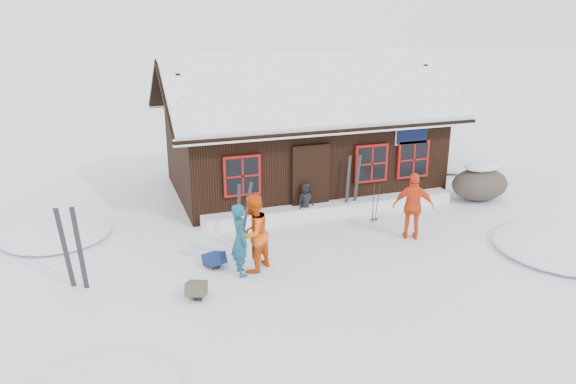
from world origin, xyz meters
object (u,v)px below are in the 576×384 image
at_px(boulder, 480,183).
at_px(skier_orange_right, 413,206).
at_px(ski_poles, 375,204).
at_px(skier_crouched, 305,200).
at_px(backpack_olive, 197,291).
at_px(skier_orange_left, 253,233).
at_px(skier_teal, 240,240).
at_px(ski_pair_left, 242,216).
at_px(backpack_blue, 214,261).

bearing_deg(boulder, skier_orange_right, -150.60).
relative_size(skier_orange_right, ski_poles, 1.51).
xyz_separation_m(skier_crouched, backpack_olive, (-3.75, -3.60, -0.38)).
distance_m(skier_orange_left, skier_crouched, 3.60).
bearing_deg(ski_poles, boulder, 9.68).
xyz_separation_m(skier_orange_left, ski_poles, (4.00, 1.80, -0.36)).
height_order(skier_teal, boulder, skier_teal).
bearing_deg(skier_orange_left, boulder, 159.60).
distance_m(skier_orange_left, backpack_olive, 1.86).
distance_m(skier_teal, boulder, 8.67).
bearing_deg(skier_orange_left, ski_poles, 166.57).
distance_m(skier_teal, ski_pair_left, 1.56).
relative_size(skier_orange_left, ski_poles, 1.55).
height_order(skier_teal, backpack_olive, skier_teal).
bearing_deg(backpack_olive, backpack_blue, 85.36).
distance_m(skier_crouched, boulder, 5.67).
xyz_separation_m(ski_pair_left, backpack_olive, (-1.57, -2.25, -0.66)).
relative_size(ski_poles, backpack_olive, 2.28).
xyz_separation_m(skier_crouched, boulder, (5.66, -0.27, 0.02)).
relative_size(boulder, ski_poles, 1.55).
bearing_deg(ski_pair_left, backpack_olive, -159.20).
bearing_deg(skier_orange_right, backpack_olive, 39.68).
xyz_separation_m(backpack_blue, backpack_olive, (-0.64, -1.30, 0.00)).
xyz_separation_m(skier_teal, backpack_blue, (-0.50, 0.54, -0.70)).
xyz_separation_m(skier_orange_right, ski_pair_left, (-4.26, 0.94, -0.08)).
height_order(skier_orange_left, backpack_blue, skier_orange_left).
height_order(skier_crouched, ski_poles, ski_poles).
relative_size(ski_pair_left, backpack_olive, 3.29).
distance_m(skier_teal, skier_orange_left, 0.35).
height_order(boulder, backpack_olive, boulder).
bearing_deg(skier_orange_right, ski_poles, -47.49).
bearing_deg(ski_pair_left, backpack_blue, -168.50).
bearing_deg(backpack_blue, skier_crouched, 17.01).
distance_m(skier_teal, skier_crouched, 3.88).
distance_m(ski_poles, backpack_blue, 5.02).
bearing_deg(ski_pair_left, boulder, -26.43).
bearing_deg(skier_teal, skier_crouched, -43.66).
bearing_deg(skier_crouched, skier_orange_left, -148.63).
xyz_separation_m(boulder, backpack_olive, (-9.41, -3.33, -0.40)).
relative_size(skier_orange_left, backpack_blue, 3.59).
bearing_deg(backpack_olive, skier_crouched, 65.56).
bearing_deg(backpack_blue, skier_orange_left, -47.90).
relative_size(skier_teal, boulder, 0.93).
height_order(skier_orange_left, skier_crouched, skier_orange_left).
xyz_separation_m(skier_teal, skier_orange_right, (4.69, 0.56, 0.04)).
height_order(ski_poles, backpack_blue, ski_poles).
height_order(ski_poles, backpack_olive, ski_poles).
relative_size(skier_orange_left, skier_orange_right, 1.03).
bearing_deg(ski_poles, skier_orange_left, -155.73).
distance_m(skier_orange_right, backpack_blue, 5.24).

